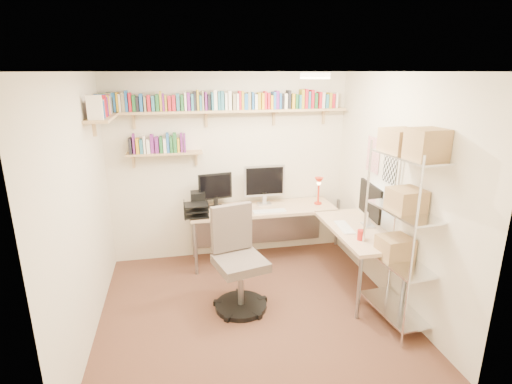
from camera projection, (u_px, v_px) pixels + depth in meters
ground at (251, 309)px, 4.38m from camera, size 3.20×3.20×0.00m
room_shell at (251, 172)px, 3.93m from camera, size 3.24×3.04×2.52m
wall_shelves at (196, 112)px, 4.92m from camera, size 3.12×1.09×0.80m
corner_desk at (277, 214)px, 5.13m from camera, size 2.28×1.92×1.31m
office_chair at (238, 266)px, 4.32m from camera, size 0.61×0.62×1.13m
wire_rack at (406, 195)px, 3.80m from camera, size 0.46×0.83×2.03m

